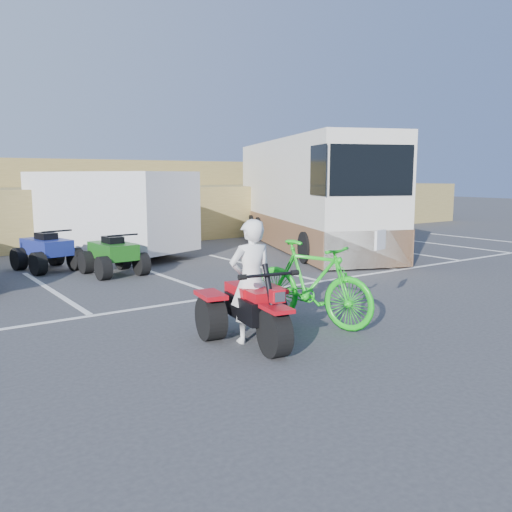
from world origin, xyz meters
TOP-DOWN VIEW (x-y plane):
  - ground at (0.00, 0.00)m, footprint 100.00×100.00m
  - parking_stripes at (0.87, 4.07)m, footprint 28.00×5.16m
  - grass_embankment at (0.00, 15.48)m, footprint 40.00×8.50m
  - red_trike_atv at (-1.28, -0.57)m, footprint 1.61×1.97m
  - rider at (-1.25, -0.42)m, footprint 0.73×0.54m
  - green_dirt_bike at (0.11, -0.20)m, footprint 1.25×2.39m
  - cargo_trailer at (0.19, 9.32)m, footprint 3.99×5.89m
  - rv_motorhome at (6.53, 7.37)m, footprint 6.03×10.11m
  - quad_atv_blue at (-2.09, 7.67)m, footprint 1.55×1.89m
  - quad_atv_green at (-0.91, 6.06)m, footprint 1.30×1.69m

SIDE VIEW (x-z plane):
  - ground at x=0.00m, z-range 0.00..0.00m
  - red_trike_atv at x=-1.28m, z-range -0.57..0.57m
  - quad_atv_blue at x=-2.09m, z-range -0.55..0.55m
  - quad_atv_green at x=-0.91m, z-range -0.53..0.53m
  - parking_stripes at x=0.87m, z-range 0.00..0.01m
  - green_dirt_bike at x=0.11m, z-range 0.00..1.38m
  - rider at x=-1.25m, z-range 0.00..1.82m
  - cargo_trailer at x=0.19m, z-range 0.10..2.66m
  - grass_embankment at x=0.00m, z-range -0.13..2.97m
  - rv_motorhome at x=6.53m, z-range -0.23..3.33m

